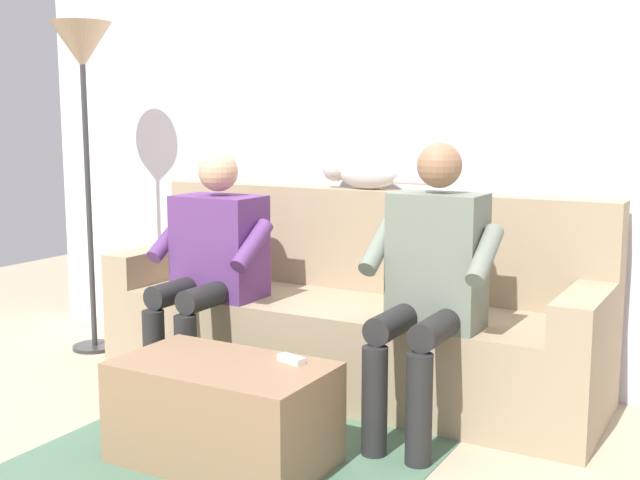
# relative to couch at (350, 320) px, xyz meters

# --- Properties ---
(ground_plane) EXTENTS (8.00, 8.00, 0.00)m
(ground_plane) POSITION_rel_couch_xyz_m (0.00, 0.74, -0.32)
(ground_plane) COLOR tan
(back_wall) EXTENTS (4.50, 0.06, 2.77)m
(back_wall) POSITION_rel_couch_xyz_m (0.00, -0.39, 1.07)
(back_wall) COLOR silver
(back_wall) RESTS_ON ground
(couch) EXTENTS (2.38, 0.72, 0.92)m
(couch) POSITION_rel_couch_xyz_m (0.00, 0.00, 0.00)
(couch) COLOR #9E896B
(couch) RESTS_ON ground
(coffee_table) EXTENTS (0.79, 0.46, 0.38)m
(coffee_table) POSITION_rel_couch_xyz_m (0.00, 1.02, -0.13)
(coffee_table) COLOR #8C6B4C
(coffee_table) RESTS_ON ground
(person_left_seated) EXTENTS (0.52, 0.55, 1.18)m
(person_left_seated) POSITION_rel_couch_xyz_m (-0.55, 0.37, 0.33)
(person_left_seated) COLOR slate
(person_left_seated) RESTS_ON ground
(person_right_seated) EXTENTS (0.56, 0.56, 1.12)m
(person_right_seated) POSITION_rel_couch_xyz_m (0.55, 0.35, 0.31)
(person_right_seated) COLOR #5B3370
(person_right_seated) RESTS_ON ground
(cat_on_backrest) EXTENTS (0.56, 0.14, 0.17)m
(cat_on_backrest) POSITION_rel_couch_xyz_m (0.06, -0.22, 0.69)
(cat_on_backrest) COLOR silver
(cat_on_backrest) RESTS_ON couch
(remote_white) EXTENTS (0.12, 0.07, 0.02)m
(remote_white) POSITION_rel_couch_xyz_m (-0.22, 0.89, 0.08)
(remote_white) COLOR white
(remote_white) RESTS_ON coffee_table
(floor_rug) EXTENTS (1.42, 1.63, 0.01)m
(floor_rug) POSITION_rel_couch_xyz_m (0.00, 0.91, -0.31)
(floor_rug) COLOR #4C7056
(floor_rug) RESTS_ON ground
(floor_lamp) EXTENTS (0.32, 0.32, 1.77)m
(floor_lamp) POSITION_rel_couch_xyz_m (1.51, 0.17, 1.22)
(floor_lamp) COLOR #2D2D2D
(floor_lamp) RESTS_ON ground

